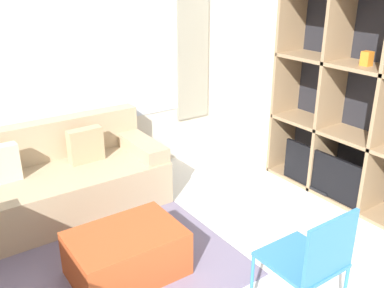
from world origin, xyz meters
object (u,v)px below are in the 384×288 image
(couch_main, at_px, (55,184))
(shelving_unit, at_px, (359,106))
(folding_chair, at_px, (312,258))
(ottoman, at_px, (127,254))

(couch_main, bearing_deg, shelving_unit, -28.61)
(couch_main, distance_m, folding_chair, 2.53)
(shelving_unit, bearing_deg, couch_main, 151.39)
(shelving_unit, height_order, folding_chair, shelving_unit)
(shelving_unit, xyz_separation_m, folding_chair, (-1.69, -0.94, -0.47))
(shelving_unit, distance_m, folding_chair, 1.99)
(shelving_unit, relative_size, ottoman, 2.47)
(couch_main, height_order, ottoman, couch_main)
(folding_chair, bearing_deg, shelving_unit, -150.92)
(couch_main, xyz_separation_m, folding_chair, (0.89, -2.35, 0.21))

